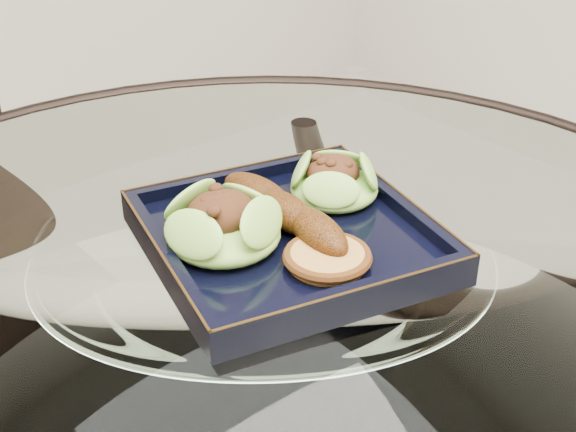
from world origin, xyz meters
TOP-DOWN VIEW (x-y plane):
  - dining_table at (-0.00, -0.00)m, footprint 1.13×1.13m
  - navy_plate at (0.05, 0.03)m, footprint 0.32×0.32m
  - lettuce_wrap_left at (-0.01, 0.05)m, footprint 0.12×0.12m
  - lettuce_wrap_right at (0.14, 0.06)m, footprint 0.12×0.12m
  - roasted_plantain at (0.06, 0.04)m, footprint 0.04×0.18m
  - crumb_patty at (0.05, -0.04)m, footprint 0.09×0.09m

SIDE VIEW (x-z plane):
  - dining_table at x=0.00m, z-range 0.21..0.98m
  - navy_plate at x=0.05m, z-range 0.76..0.78m
  - crumb_patty at x=0.05m, z-range 0.78..0.80m
  - lettuce_wrap_right at x=0.14m, z-range 0.78..0.82m
  - roasted_plantain at x=0.06m, z-range 0.78..0.82m
  - lettuce_wrap_left at x=-0.01m, z-range 0.78..0.82m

